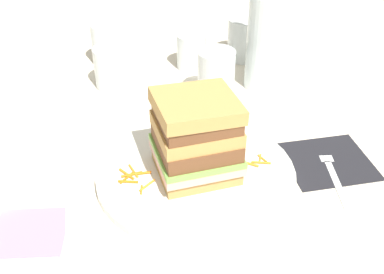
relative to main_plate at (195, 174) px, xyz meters
The scene contains 26 objects.
ground_plane 0.01m from the main_plate, 84.54° to the left, with size 3.00×3.00×0.00m, color beige.
main_plate is the anchor object (origin of this frame).
sandwich 0.07m from the main_plate, 26.63° to the right, with size 0.13×0.13×0.13m.
carrot_shred_0 0.10m from the main_plate, behind, with size 0.00×0.00×0.03m, color orange.
carrot_shred_1 0.09m from the main_plate, 158.72° to the right, with size 0.00×0.00×0.02m, color orange.
carrot_shred_2 0.10m from the main_plate, behind, with size 0.00×0.00×0.03m, color orange.
carrot_shred_3 0.08m from the main_plate, 161.82° to the right, with size 0.00×0.00×0.03m, color orange.
carrot_shred_4 0.09m from the main_plate, behind, with size 0.00×0.00×0.03m, color orange.
carrot_shred_5 0.08m from the main_plate, behind, with size 0.00×0.00×0.02m, color orange.
carrot_shred_6 0.09m from the main_plate, behind, with size 0.00×0.00×0.03m, color orange.
carrot_shred_7 0.10m from the main_plate, behind, with size 0.00×0.00×0.03m, color orange.
carrot_shred_8 0.10m from the main_plate, ahead, with size 0.00×0.00×0.02m, color orange.
carrot_shred_9 0.11m from the main_plate, ahead, with size 0.00×0.00×0.02m, color orange.
carrot_shred_10 0.09m from the main_plate, ahead, with size 0.00×0.00×0.02m, color orange.
carrot_shred_11 0.10m from the main_plate, ahead, with size 0.00×0.00×0.03m, color orange.
carrot_shred_12 0.07m from the main_plate, ahead, with size 0.00×0.00×0.03m, color orange.
napkin_dark 0.21m from the main_plate, ahead, with size 0.13×0.12×0.00m, color black.
fork 0.21m from the main_plate, ahead, with size 0.03×0.17×0.00m.
knife 0.18m from the main_plate, behind, with size 0.02×0.20×0.00m.
juice_glass 0.24m from the main_plate, 71.48° to the left, with size 0.07×0.07×0.09m.
water_bottle 0.33m from the main_plate, 55.80° to the left, with size 0.07×0.07×0.24m.
empty_tumbler_0 0.42m from the main_plate, 106.56° to the left, with size 0.06×0.06×0.09m, color silver.
empty_tumbler_1 0.32m from the main_plate, 110.51° to the left, with size 0.07×0.07×0.08m, color silver.
empty_tumbler_2 0.36m from the main_plate, 81.99° to the left, with size 0.06×0.06×0.07m, color silver.
empty_tumbler_3 0.42m from the main_plate, 65.95° to the left, with size 0.08×0.08×0.09m, color silver.
napkin_pink 0.24m from the main_plate, 161.68° to the right, with size 0.09×0.09×0.00m, color pink.
Camera 1 is at (-0.09, -0.57, 0.47)m, focal length 45.68 mm.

